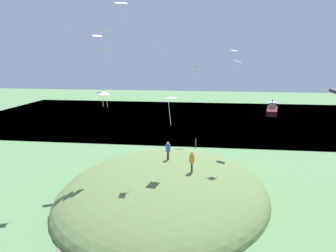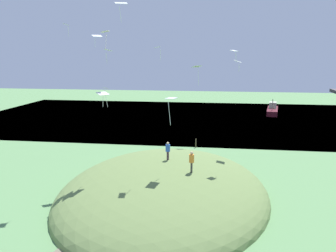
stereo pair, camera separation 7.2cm
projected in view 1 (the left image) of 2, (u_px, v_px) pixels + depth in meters
ground_plane at (158, 157)px, 44.31m from camera, size 160.00×160.00×0.00m
lake_water at (182, 118)px, 71.67m from camera, size 45.78×80.00×0.40m
grass_hill at (164, 194)px, 32.53m from camera, size 24.82×18.09×5.28m
boat_on_lake at (272, 110)px, 76.40m from camera, size 9.08×3.34×3.26m
person_watching_kites at (168, 149)px, 33.59m from camera, size 0.52×0.52×1.68m
person_on_hilltop at (192, 159)px, 30.30m from camera, size 0.51×0.51×1.77m
kite_0 at (197, 67)px, 42.99m from camera, size 1.31×1.29×2.33m
kite_1 at (105, 90)px, 38.90m from camera, size 0.70×0.74×2.08m
kite_2 at (234, 51)px, 32.74m from camera, size 0.88×0.81×1.10m
kite_3 at (105, 32)px, 32.39m from camera, size 0.95×0.69×1.64m
kite_4 at (66, 25)px, 31.00m from camera, size 0.83×0.67×1.12m
kite_5 at (171, 100)px, 29.62m from camera, size 1.22×0.97×2.24m
kite_6 at (238, 62)px, 37.65m from camera, size 1.19×0.84×1.27m
kite_7 at (108, 51)px, 31.75m from camera, size 1.13×0.99×1.30m
kite_8 at (158, 48)px, 29.58m from camera, size 0.78×0.59×1.15m
kite_9 at (103, 94)px, 30.56m from camera, size 1.16×1.08×1.26m
kite_10 at (97, 36)px, 34.25m from camera, size 0.99×1.06×1.15m
kite_11 at (121, 4)px, 26.83m from camera, size 0.89×1.06×1.48m
mooring_post at (196, 143)px, 48.69m from camera, size 0.14×0.14×1.16m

